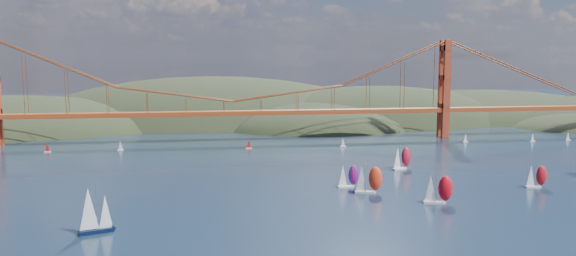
# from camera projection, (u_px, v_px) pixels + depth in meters

# --- Properties ---
(headlands) EXTENTS (725.00, 225.00, 96.00)m
(headlands) POSITION_uv_depth(u_px,v_px,m) (288.00, 137.00, 408.99)
(headlands) COLOR black
(headlands) RESTS_ON ground
(bridge) EXTENTS (552.00, 12.00, 55.00)m
(bridge) POSITION_uv_depth(u_px,v_px,m) (230.00, 82.00, 299.79)
(bridge) COLOR #983D14
(bridge) RESTS_ON ground
(sloop_navy) EXTENTS (9.24, 6.62, 13.60)m
(sloop_navy) POSITION_uv_depth(u_px,v_px,m) (94.00, 211.00, 146.60)
(sloop_navy) COLOR black
(sloop_navy) RESTS_ON ground
(racer_0) EXTENTS (9.38, 5.12, 10.52)m
(racer_0) POSITION_uv_depth(u_px,v_px,m) (368.00, 179.00, 189.23)
(racer_0) COLOR silver
(racer_0) RESTS_ON ground
(racer_1) EXTENTS (9.12, 5.05, 10.22)m
(racer_1) POSITION_uv_depth(u_px,v_px,m) (438.00, 189.00, 175.93)
(racer_1) COLOR silver
(racer_1) RESTS_ON ground
(racer_2) EXTENTS (7.76, 3.17, 8.92)m
(racer_2) POSITION_uv_depth(u_px,v_px,m) (536.00, 176.00, 197.25)
(racer_2) COLOR silver
(racer_2) RESTS_ON ground
(racer_3) EXTENTS (9.26, 6.11, 10.36)m
(racer_3) POSITION_uv_depth(u_px,v_px,m) (402.00, 158.00, 229.10)
(racer_3) COLOR silver
(racer_3) RESTS_ON ground
(racer_rwb) EXTENTS (7.83, 3.26, 8.95)m
(racer_rwb) POSITION_uv_depth(u_px,v_px,m) (348.00, 176.00, 197.93)
(racer_rwb) COLOR white
(racer_rwb) RESTS_ON ground
(distant_boat_2) EXTENTS (3.00, 2.00, 4.70)m
(distant_boat_2) POSITION_uv_depth(u_px,v_px,m) (47.00, 147.00, 270.15)
(distant_boat_2) COLOR silver
(distant_boat_2) RESTS_ON ground
(distant_boat_3) EXTENTS (3.00, 2.00, 4.70)m
(distant_boat_3) POSITION_uv_depth(u_px,v_px,m) (120.00, 146.00, 275.32)
(distant_boat_3) COLOR silver
(distant_boat_3) RESTS_ON ground
(distant_boat_4) EXTENTS (3.00, 2.00, 4.70)m
(distant_boat_4) POSITION_uv_depth(u_px,v_px,m) (466.00, 138.00, 301.67)
(distant_boat_4) COLOR silver
(distant_boat_4) RESTS_ON ground
(distant_boat_5) EXTENTS (3.00, 2.00, 4.70)m
(distant_boat_5) POSITION_uv_depth(u_px,v_px,m) (533.00, 137.00, 303.12)
(distant_boat_5) COLOR silver
(distant_boat_5) RESTS_ON ground
(distant_boat_6) EXTENTS (3.00, 2.00, 4.70)m
(distant_boat_6) POSITION_uv_depth(u_px,v_px,m) (568.00, 136.00, 308.07)
(distant_boat_6) COLOR silver
(distant_boat_6) RESTS_ON ground
(distant_boat_8) EXTENTS (3.00, 2.00, 4.70)m
(distant_boat_8) POSITION_uv_depth(u_px,v_px,m) (343.00, 142.00, 285.89)
(distant_boat_8) COLOR silver
(distant_boat_8) RESTS_ON ground
(distant_boat_9) EXTENTS (3.00, 2.00, 4.70)m
(distant_boat_9) POSITION_uv_depth(u_px,v_px,m) (249.00, 144.00, 280.74)
(distant_boat_9) COLOR silver
(distant_boat_9) RESTS_ON ground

